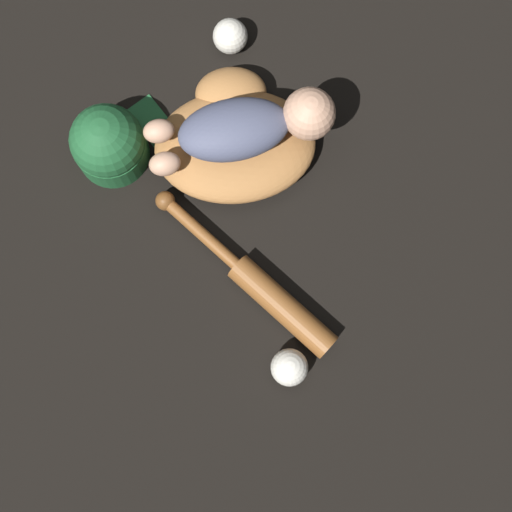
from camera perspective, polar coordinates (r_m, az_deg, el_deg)
name	(u,v)px	position (r m, az deg, el deg)	size (l,w,h in m)	color
ground_plane	(219,176)	(1.43, -2.96, 6.37)	(6.00, 6.00, 0.00)	black
baseball_glove	(234,137)	(1.42, -1.74, 9.50)	(0.37, 0.33, 0.08)	#A8703D
baby_figure	(250,126)	(1.34, -0.45, 10.33)	(0.36, 0.15, 0.10)	#4C516B
baseball_bat	(263,289)	(1.35, 0.59, -2.66)	(0.24, 0.41, 0.05)	brown
baseball	(289,367)	(1.33, 2.67, -8.90)	(0.07, 0.07, 0.07)	silver
baseball_spare	(230,36)	(1.52, -2.07, 17.16)	(0.07, 0.07, 0.07)	silver
baseball_cap	(109,143)	(1.42, -11.68, 8.82)	(0.22, 0.17, 0.14)	#1E562D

